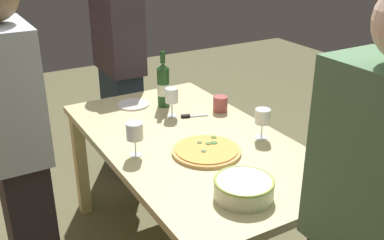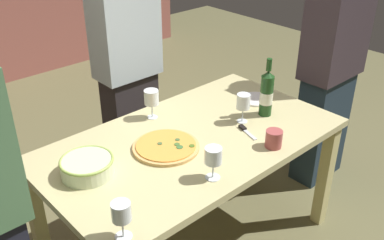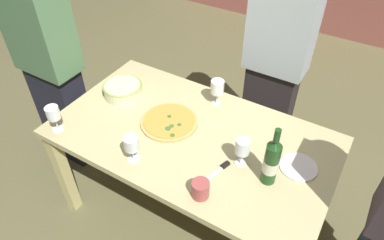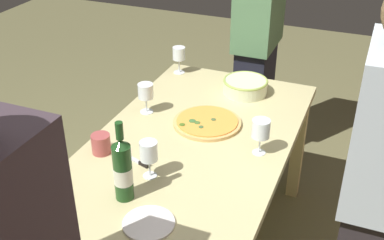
{
  "view_description": "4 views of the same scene",
  "coord_description": "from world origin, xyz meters",
  "px_view_note": "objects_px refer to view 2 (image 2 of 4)",
  "views": [
    {
      "loc": [
        -1.84,
        1.07,
        1.78
      ],
      "look_at": [
        0.0,
        0.0,
        0.86
      ],
      "focal_mm": 42.54,
      "sensor_mm": 36.0,
      "label": 1
    },
    {
      "loc": [
        -1.35,
        -1.48,
        1.96
      ],
      "look_at": [
        0.0,
        0.0,
        0.86
      ],
      "focal_mm": 41.46,
      "sensor_mm": 36.0,
      "label": 2
    },
    {
      "loc": [
        0.74,
        -1.23,
        2.14
      ],
      "look_at": [
        0.0,
        0.0,
        0.86
      ],
      "focal_mm": 32.75,
      "sensor_mm": 36.0,
      "label": 3
    },
    {
      "loc": [
        1.79,
        0.73,
        1.98
      ],
      "look_at": [
        0.0,
        0.0,
        0.86
      ],
      "focal_mm": 45.29,
      "sensor_mm": 36.0,
      "label": 4
    }
  ],
  "objects_px": {
    "wine_glass_by_bottle": "(151,98)",
    "person_guest_right": "(128,72)",
    "cup_amber": "(274,139)",
    "serving_bowl": "(87,166)",
    "wine_glass_near_pizza": "(243,103)",
    "pizza_knife": "(246,131)",
    "wine_glass_far_left": "(213,157)",
    "pizza": "(166,147)",
    "wine_bottle": "(267,93)",
    "side_plate": "(256,99)",
    "dining_table": "(192,153)",
    "person_host": "(330,73)",
    "wine_glass_far_right": "(121,214)"
  },
  "relations": [
    {
      "from": "dining_table",
      "to": "person_guest_right",
      "type": "height_order",
      "value": "person_guest_right"
    },
    {
      "from": "wine_glass_near_pizza",
      "to": "wine_glass_far_left",
      "type": "height_order",
      "value": "wine_glass_near_pizza"
    },
    {
      "from": "wine_glass_by_bottle",
      "to": "person_guest_right",
      "type": "height_order",
      "value": "person_guest_right"
    },
    {
      "from": "person_host",
      "to": "person_guest_right",
      "type": "relative_size",
      "value": 0.99
    },
    {
      "from": "wine_glass_far_right",
      "to": "pizza_knife",
      "type": "height_order",
      "value": "wine_glass_far_right"
    },
    {
      "from": "cup_amber",
      "to": "person_guest_right",
      "type": "distance_m",
      "value": 1.17
    },
    {
      "from": "person_host",
      "to": "wine_glass_far_left",
      "type": "bearing_deg",
      "value": 14.08
    },
    {
      "from": "pizza",
      "to": "cup_amber",
      "type": "distance_m",
      "value": 0.55
    },
    {
      "from": "dining_table",
      "to": "wine_bottle",
      "type": "bearing_deg",
      "value": -10.01
    },
    {
      "from": "side_plate",
      "to": "wine_glass_near_pizza",
      "type": "bearing_deg",
      "value": -154.48
    },
    {
      "from": "wine_glass_near_pizza",
      "to": "wine_glass_far_left",
      "type": "relative_size",
      "value": 1.05
    },
    {
      "from": "person_host",
      "to": "dining_table",
      "type": "bearing_deg",
      "value": 0.0
    },
    {
      "from": "wine_glass_far_right",
      "to": "pizza",
      "type": "bearing_deg",
      "value": 35.96
    },
    {
      "from": "wine_glass_near_pizza",
      "to": "wine_glass_by_bottle",
      "type": "relative_size",
      "value": 0.99
    },
    {
      "from": "serving_bowl",
      "to": "wine_glass_near_pizza",
      "type": "xyz_separation_m",
      "value": [
        0.9,
        -0.15,
        0.07
      ]
    },
    {
      "from": "side_plate",
      "to": "pizza",
      "type": "bearing_deg",
      "value": -175.74
    },
    {
      "from": "dining_table",
      "to": "pizza",
      "type": "xyz_separation_m",
      "value": [
        -0.17,
        0.01,
        0.1
      ]
    },
    {
      "from": "wine_glass_far_left",
      "to": "cup_amber",
      "type": "bearing_deg",
      "value": -2.38
    },
    {
      "from": "cup_amber",
      "to": "wine_glass_far_left",
      "type": "bearing_deg",
      "value": 177.62
    },
    {
      "from": "serving_bowl",
      "to": "wine_glass_near_pizza",
      "type": "distance_m",
      "value": 0.92
    },
    {
      "from": "serving_bowl",
      "to": "pizza",
      "type": "bearing_deg",
      "value": -10.4
    },
    {
      "from": "wine_glass_near_pizza",
      "to": "wine_glass_far_left",
      "type": "distance_m",
      "value": 0.56
    },
    {
      "from": "dining_table",
      "to": "wine_glass_by_bottle",
      "type": "height_order",
      "value": "wine_glass_by_bottle"
    },
    {
      "from": "dining_table",
      "to": "person_host",
      "type": "relative_size",
      "value": 0.99
    },
    {
      "from": "wine_glass_near_pizza",
      "to": "cup_amber",
      "type": "relative_size",
      "value": 1.85
    },
    {
      "from": "pizza",
      "to": "side_plate",
      "type": "xyz_separation_m",
      "value": [
        0.76,
        0.06,
        -0.01
      ]
    },
    {
      "from": "wine_glass_near_pizza",
      "to": "person_host",
      "type": "xyz_separation_m",
      "value": [
        0.85,
        -0.02,
        -0.06
      ]
    },
    {
      "from": "dining_table",
      "to": "wine_glass_near_pizza",
      "type": "bearing_deg",
      "value": -9.87
    },
    {
      "from": "wine_glass_far_left",
      "to": "side_plate",
      "type": "height_order",
      "value": "wine_glass_far_left"
    },
    {
      "from": "pizza",
      "to": "wine_glass_far_left",
      "type": "relative_size",
      "value": 2.12
    },
    {
      "from": "serving_bowl",
      "to": "side_plate",
      "type": "height_order",
      "value": "serving_bowl"
    },
    {
      "from": "wine_glass_near_pizza",
      "to": "wine_glass_far_right",
      "type": "distance_m",
      "value": 1.06
    },
    {
      "from": "wine_glass_by_bottle",
      "to": "person_guest_right",
      "type": "xyz_separation_m",
      "value": [
        0.19,
        0.5,
        -0.05
      ]
    },
    {
      "from": "wine_glass_by_bottle",
      "to": "cup_amber",
      "type": "bearing_deg",
      "value": -68.19
    },
    {
      "from": "pizza",
      "to": "wine_glass_near_pizza",
      "type": "xyz_separation_m",
      "value": [
        0.5,
        -0.07,
        0.11
      ]
    },
    {
      "from": "wine_glass_by_bottle",
      "to": "person_host",
      "type": "relative_size",
      "value": 0.11
    },
    {
      "from": "serving_bowl",
      "to": "pizza_knife",
      "type": "distance_m",
      "value": 0.87
    },
    {
      "from": "wine_bottle",
      "to": "pizza_knife",
      "type": "xyz_separation_m",
      "value": [
        -0.23,
        -0.06,
        -0.13
      ]
    },
    {
      "from": "wine_glass_far_right",
      "to": "pizza_knife",
      "type": "distance_m",
      "value": 0.98
    },
    {
      "from": "pizza",
      "to": "wine_bottle",
      "type": "height_order",
      "value": "wine_bottle"
    },
    {
      "from": "serving_bowl",
      "to": "person_guest_right",
      "type": "distance_m",
      "value": 1.05
    },
    {
      "from": "wine_glass_far_left",
      "to": "person_host",
      "type": "xyz_separation_m",
      "value": [
        1.35,
        0.25,
        -0.05
      ]
    },
    {
      "from": "pizza_knife",
      "to": "wine_glass_far_left",
      "type": "bearing_deg",
      "value": -157.23
    },
    {
      "from": "wine_bottle",
      "to": "person_host",
      "type": "height_order",
      "value": "person_host"
    },
    {
      "from": "pizza",
      "to": "person_guest_right",
      "type": "bearing_deg",
      "value": 67.25
    },
    {
      "from": "wine_glass_far_right",
      "to": "side_plate",
      "type": "bearing_deg",
      "value": 18.69
    },
    {
      "from": "wine_glass_far_left",
      "to": "serving_bowl",
      "type": "bearing_deg",
      "value": 134.64
    },
    {
      "from": "pizza",
      "to": "wine_glass_near_pizza",
      "type": "height_order",
      "value": "wine_glass_near_pizza"
    },
    {
      "from": "cup_amber",
      "to": "person_host",
      "type": "relative_size",
      "value": 0.06
    },
    {
      "from": "side_plate",
      "to": "wine_bottle",
      "type": "bearing_deg",
      "value": -124.07
    }
  ]
}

